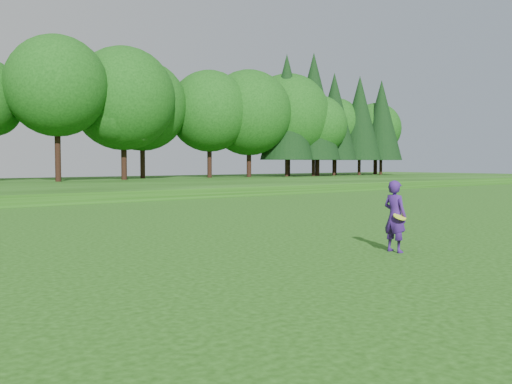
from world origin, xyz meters
TOP-DOWN VIEW (x-y plane):
  - ground at (0.00, 0.00)m, footprint 140.00×140.00m
  - walking_path at (0.00, 20.00)m, footprint 130.00×1.60m
  - woman at (1.94, -0.47)m, footprint 0.46×0.67m

SIDE VIEW (x-z plane):
  - ground at x=0.00m, z-range 0.00..0.00m
  - walking_path at x=0.00m, z-range 0.00..0.04m
  - woman at x=1.94m, z-range 0.00..1.71m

